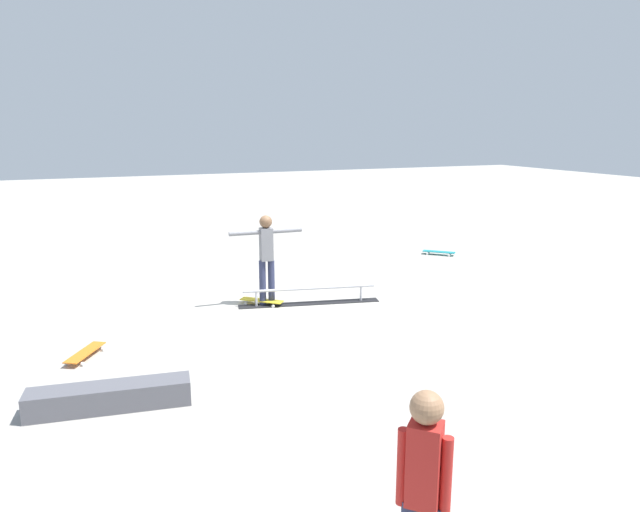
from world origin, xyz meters
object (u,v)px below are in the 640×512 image
(loose_skateboard_teal, at_px, (439,252))
(loose_skateboard_orange, at_px, (85,353))
(skate_ledge, at_px, (110,397))
(skater_main, at_px, (266,254))
(grind_rail, at_px, (309,297))
(bystander_red_shirt, at_px, (423,491))
(skateboard_main, at_px, (262,301))

(loose_skateboard_teal, distance_m, loose_skateboard_orange, 9.17)
(skate_ledge, xyz_separation_m, skater_main, (-2.88, -3.10, 0.81))
(grind_rail, relative_size, loose_skateboard_teal, 3.59)
(grind_rail, xyz_separation_m, bystander_red_shirt, (1.87, 6.66, 0.76))
(skateboard_main, distance_m, loose_skateboard_teal, 5.83)
(skateboard_main, xyz_separation_m, loose_skateboard_teal, (-5.37, -2.27, 0.00))
(skateboard_main, relative_size, loose_skateboard_orange, 0.93)
(grind_rail, bearing_deg, bystander_red_shirt, 86.74)
(skate_ledge, xyz_separation_m, skateboard_main, (-2.79, -3.15, -0.07))
(skater_main, xyz_separation_m, loose_skateboard_teal, (-5.28, -2.32, -0.88))
(skate_ledge, relative_size, loose_skateboard_orange, 2.29)
(skateboard_main, distance_m, bystander_red_shirt, 7.08)
(grind_rail, distance_m, loose_skateboard_teal, 5.22)
(skate_ledge, distance_m, loose_skateboard_orange, 1.74)
(loose_skateboard_orange, bearing_deg, skate_ledge, 38.80)
(bystander_red_shirt, relative_size, loose_skateboard_orange, 2.01)
(skater_main, distance_m, skateboard_main, 0.89)
(skate_ledge, height_order, loose_skateboard_teal, skate_ledge)
(grind_rail, distance_m, skate_ledge, 4.61)
(skate_ledge, distance_m, skateboard_main, 4.21)
(loose_skateboard_orange, bearing_deg, loose_skateboard_teal, 144.84)
(skate_ledge, xyz_separation_m, loose_skateboard_orange, (0.23, -1.73, -0.07))
(skateboard_main, relative_size, bystander_red_shirt, 0.46)
(skate_ledge, bearing_deg, bystander_red_shirt, 114.59)
(skater_main, height_order, bystander_red_shirt, skater_main)
(loose_skateboard_teal, bearing_deg, bystander_red_shirt, 98.64)
(grind_rail, xyz_separation_m, skate_ledge, (3.61, 2.86, 0.01))
(loose_skateboard_orange, bearing_deg, grind_rail, 137.53)
(grind_rail, height_order, loose_skateboard_orange, grind_rail)
(skate_ledge, bearing_deg, grind_rail, -141.62)
(skate_ledge, distance_m, bystander_red_shirt, 4.25)
(grind_rail, height_order, skateboard_main, grind_rail)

